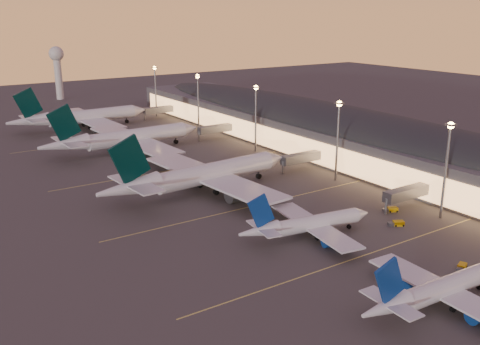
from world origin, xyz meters
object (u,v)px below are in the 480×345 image
object	(u,v)px
radar_tower	(57,64)
baggage_tug_c	(391,210)
airliner_wide_far	(81,117)
airliner_narrow_south	(437,291)
airliner_narrow_north	(307,224)
airliner_wide_near	(201,175)
airliner_wide_mid	(124,138)
baggage_tug_d	(397,223)
baggage_tug_b	(461,267)

from	to	relation	value
radar_tower	baggage_tug_c	distance (m)	251.09
airliner_wide_far	airliner_narrow_south	bearing A→B (deg)	-91.32
radar_tower	airliner_narrow_north	bearing A→B (deg)	-92.73
airliner_wide_near	airliner_wide_far	xyz separation A→B (m)	(-0.50, 111.80, 0.00)
airliner_narrow_south	airliner_wide_near	distance (m)	81.26
airliner_wide_mid	airliner_wide_far	distance (m)	52.39
airliner_narrow_north	baggage_tug_d	bearing A→B (deg)	-7.80
radar_tower	baggage_tug_d	xyz separation A→B (m)	(12.06, -257.16, -21.32)
baggage_tug_b	airliner_narrow_south	bearing A→B (deg)	-179.80
airliner_wide_mid	airliner_narrow_south	bearing A→B (deg)	-91.39
airliner_narrow_south	airliner_wide_mid	world-z (taller)	airliner_wide_mid
baggage_tug_d	airliner_wide_far	bearing A→B (deg)	128.02
baggage_tug_c	airliner_narrow_north	bearing A→B (deg)	-153.08
airliner_wide_far	baggage_tug_b	xyz separation A→B (m)	(21.45, -186.39, -4.94)
radar_tower	baggage_tug_c	world-z (taller)	radar_tower
airliner_narrow_north	baggage_tug_c	world-z (taller)	airliner_narrow_north
baggage_tug_d	airliner_narrow_north	bearing A→B (deg)	-168.79
airliner_wide_mid	baggage_tug_d	xyz separation A→B (m)	(28.88, -109.88, -4.87)
airliner_narrow_north	radar_tower	world-z (taller)	radar_tower
airliner_narrow_south	baggage_tug_c	size ratio (longest dim) A/B	8.55
airliner_wide_near	airliner_wide_mid	distance (m)	59.40
baggage_tug_b	airliner_wide_mid	bearing A→B (deg)	78.50
airliner_narrow_south	baggage_tug_b	xyz separation A→B (m)	(17.41, 6.57, -2.90)
airliner_wide_far	radar_tower	world-z (taller)	radar_tower
airliner_narrow_north	baggage_tug_d	xyz separation A→B (m)	(23.98, -7.16, -2.78)
baggage_tug_d	baggage_tug_b	bearing A→B (deg)	-79.95
airliner_wide_far	baggage_tug_b	bearing A→B (deg)	-85.95
airliner_wide_far	baggage_tug_c	distance (m)	158.76
baggage_tug_c	baggage_tug_b	bearing A→B (deg)	-88.32
airliner_narrow_north	airliner_wide_far	world-z (taller)	airliner_wide_far
airliner_wide_near	airliner_wide_far	world-z (taller)	airliner_wide_far
radar_tower	baggage_tug_b	bearing A→B (deg)	-89.12
airliner_wide_mid	baggage_tug_c	xyz separation A→B (m)	(35.48, -102.21, -4.88)
airliner_narrow_south	airliner_wide_near	xyz separation A→B (m)	(-3.54, 81.16, 2.03)
airliner_narrow_south	baggage_tug_b	world-z (taller)	airliner_narrow_south
airliner_narrow_north	baggage_tug_c	size ratio (longest dim) A/B	8.38
airliner_narrow_south	airliner_wide_mid	size ratio (longest dim) A/B	0.56
airliner_wide_mid	baggage_tug_d	distance (m)	113.72
radar_tower	airliner_wide_mid	bearing A→B (deg)	-96.51
airliner_wide_far	baggage_tug_d	size ratio (longest dim) A/B	15.14
airliner_wide_far	baggage_tug_d	world-z (taller)	airliner_wide_far
radar_tower	baggage_tug_d	distance (m)	258.32
airliner_wide_mid	baggage_tug_b	bearing A→B (deg)	-83.95
airliner_wide_mid	baggage_tug_c	bearing A→B (deg)	-73.77
airliner_narrow_north	radar_tower	size ratio (longest dim) A/B	1.11
airliner_narrow_north	airliner_wide_far	distance (m)	155.22
baggage_tug_c	baggage_tug_d	bearing A→B (deg)	-104.77
airliner_narrow_north	airliner_wide_far	xyz separation A→B (m)	(-5.20, 155.12, 2.11)
airliner_wide_near	baggage_tug_c	xyz separation A→B (m)	(35.28, -42.80, -4.89)
airliner_narrow_north	airliner_wide_near	bearing A→B (deg)	105.01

